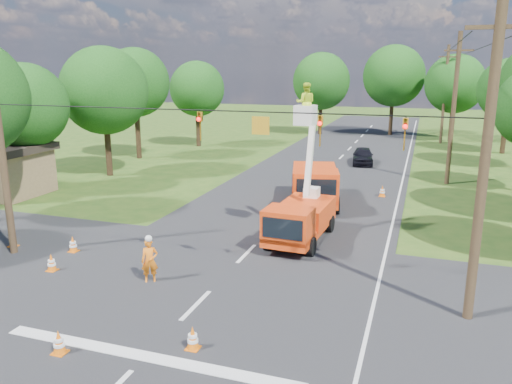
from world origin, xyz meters
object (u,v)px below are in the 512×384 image
(traffic_cone_1, at_px, (193,338))
(tree_right_e, at_px, (510,90))
(ground_worker, at_px, (150,261))
(tree_left_e, at_px, (135,83))
(traffic_cone_4, at_px, (51,263))
(traffic_cone_7, at_px, (382,191))
(pole_right_mid, at_px, (454,108))
(traffic_cone_0, at_px, (59,342))
(bucket_truck, at_px, (301,209))
(tree_far_c, at_px, (455,84))
(pole_left, at_px, (1,149))
(tree_left_d, at_px, (104,91))
(tree_far_b, at_px, (394,76))
(pole_right_far, at_px, (445,94))
(tree_left_c, at_px, (25,106))
(traffic_cone_6, at_px, (13,239))
(distant_car, at_px, (363,156))
(tree_far_a, at_px, (321,81))
(second_truck, at_px, (315,184))
(traffic_cone_2, at_px, (280,227))
(shed, at_px, (1,169))
(tree_left_f, at_px, (197,89))
(traffic_cone_3, at_px, (327,220))
(pole_right_near, at_px, (485,160))
(traffic_cone_5, at_px, (73,244))

(traffic_cone_1, xyz_separation_m, tree_right_e, (12.75, 39.41, 5.45))
(ground_worker, xyz_separation_m, tree_left_e, (-14.38, 22.77, 5.65))
(traffic_cone_4, relative_size, traffic_cone_7, 1.00)
(pole_right_mid, bearing_deg, tree_right_e, 70.54)
(traffic_cone_0, bearing_deg, traffic_cone_1, 22.06)
(bucket_truck, bearing_deg, tree_left_e, 141.03)
(tree_far_c, bearing_deg, pole_left, -114.34)
(tree_left_d, bearing_deg, tree_far_b, 59.04)
(pole_right_far, height_order, tree_left_d, pole_right_far)
(pole_right_far, distance_m, tree_left_c, 39.83)
(traffic_cone_6, xyz_separation_m, tree_left_c, (-6.41, 8.44, 5.08))
(distant_car, height_order, pole_right_mid, pole_right_mid)
(tree_left_d, xyz_separation_m, tree_far_a, (10.00, 28.00, 0.06))
(traffic_cone_0, distance_m, tree_left_d, 25.01)
(traffic_cone_1, distance_m, traffic_cone_4, 8.31)
(distant_car, height_order, traffic_cone_4, distant_car)
(pole_left, bearing_deg, distant_car, 65.36)
(tree_far_b, bearing_deg, second_truck, -93.36)
(traffic_cone_6, distance_m, tree_left_c, 11.75)
(ground_worker, xyz_separation_m, distant_car, (4.58, 26.19, -0.15))
(tree_left_d, distance_m, tree_far_c, 36.46)
(distant_car, bearing_deg, tree_left_d, -155.92)
(pole_right_far, relative_size, tree_left_e, 1.06)
(traffic_cone_2, bearing_deg, tree_right_e, 65.48)
(bucket_truck, xyz_separation_m, traffic_cone_0, (-4.11, -11.12, -1.18))
(traffic_cone_2, bearing_deg, traffic_cone_4, -134.99)
(shed, bearing_deg, traffic_cone_1, -33.08)
(tree_left_e, bearing_deg, second_truck, -29.95)
(tree_left_f, bearing_deg, tree_far_a, 52.99)
(traffic_cone_3, relative_size, pole_right_far, 0.07)
(distant_car, relative_size, traffic_cone_0, 5.67)
(traffic_cone_0, relative_size, traffic_cone_6, 1.00)
(traffic_cone_1, height_order, pole_right_near, pole_right_near)
(ground_worker, relative_size, pole_left, 0.19)
(traffic_cone_5, relative_size, pole_left, 0.08)
(tree_left_d, bearing_deg, tree_left_e, 104.42)
(traffic_cone_1, relative_size, traffic_cone_2, 1.00)
(tree_left_d, height_order, tree_right_e, tree_left_d)
(bucket_truck, xyz_separation_m, second_truck, (-0.72, 6.39, -0.28))
(pole_right_near, xyz_separation_m, tree_far_c, (1.00, 42.00, 0.96))
(bucket_truck, height_order, pole_right_far, pole_right_far)
(bucket_truck, height_order, ground_worker, bucket_truck)
(pole_right_mid, distance_m, pole_left, 26.91)
(traffic_cone_4, xyz_separation_m, shed, (-11.42, 9.11, 1.26))
(bucket_truck, bearing_deg, tree_right_e, 70.88)
(traffic_cone_1, relative_size, traffic_cone_5, 1.00)
(traffic_cone_0, xyz_separation_m, traffic_cone_3, (4.89, 13.64, 0.00))
(pole_right_far, relative_size, tree_right_e, 1.16)
(traffic_cone_1, relative_size, shed, 0.13)
(traffic_cone_0, distance_m, pole_left, 10.09)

